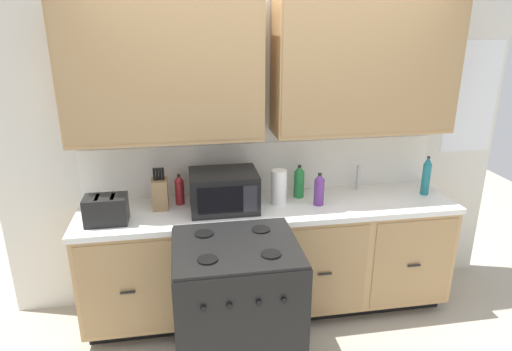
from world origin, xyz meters
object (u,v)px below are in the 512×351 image
at_px(bottle_violet, 319,189).
at_px(bottle_green, 299,182).
at_px(paper_towel_roll, 279,187).
at_px(stove_range, 237,311).
at_px(knife_block, 160,193).
at_px(microwave, 224,191).
at_px(toaster, 106,210).
at_px(bottle_teal, 426,176).
at_px(bottle_red, 179,190).

bearing_deg(bottle_violet, bottle_green, 121.11).
distance_m(paper_towel_roll, bottle_green, 0.21).
bearing_deg(paper_towel_roll, bottle_violet, -14.70).
bearing_deg(stove_range, knife_block, 122.77).
bearing_deg(microwave, toaster, -172.57).
distance_m(knife_block, bottle_teal, 2.03).
bearing_deg(stove_range, paper_towel_roll, 58.36).
bearing_deg(toaster, bottle_red, 27.23).
relative_size(stove_range, paper_towel_roll, 3.65).
distance_m(stove_range, paper_towel_roll, 0.95).
bearing_deg(bottle_violet, bottle_red, 169.45).
relative_size(stove_range, microwave, 1.98).
relative_size(bottle_green, bottle_red, 1.11).
bearing_deg(bottle_green, toaster, -170.32).
xyz_separation_m(toaster, bottle_red, (0.49, 0.25, 0.02)).
bearing_deg(knife_block, paper_towel_roll, -3.79).
distance_m(paper_towel_roll, bottle_teal, 1.17).
bearing_deg(toaster, bottle_teal, 3.00).
relative_size(knife_block, bottle_violet, 1.26).
bearing_deg(bottle_teal, bottle_violet, -175.97).
distance_m(microwave, knife_block, 0.46).
bearing_deg(bottle_red, bottle_teal, -3.82).
relative_size(bottle_green, bottle_teal, 0.82).
distance_m(microwave, bottle_red, 0.35).
distance_m(knife_block, paper_towel_roll, 0.87).
height_order(stove_range, knife_block, knife_block).
xyz_separation_m(bottle_green, bottle_violet, (0.11, -0.18, -0.00)).
relative_size(toaster, paper_towel_roll, 1.08).
bearing_deg(paper_towel_roll, microwave, -175.37).
bearing_deg(bottle_violet, bottle_teal, 4.03).
bearing_deg(paper_towel_roll, knife_block, 176.21).
bearing_deg(bottle_green, paper_towel_roll, -151.05).
bearing_deg(paper_towel_roll, bottle_red, 171.12).
xyz_separation_m(toaster, paper_towel_roll, (1.21, 0.14, 0.03)).
xyz_separation_m(bottle_teal, bottle_violet, (-0.88, -0.06, -0.03)).
bearing_deg(paper_towel_roll, bottle_green, 28.95).
height_order(toaster, paper_towel_roll, paper_towel_roll).
bearing_deg(bottle_red, stove_range, -67.36).
bearing_deg(bottle_teal, toaster, -177.00).
height_order(stove_range, bottle_teal, bottle_teal).
height_order(knife_block, bottle_violet, knife_block).
distance_m(bottle_red, bottle_violet, 1.03).
height_order(knife_block, bottle_red, knife_block).
height_order(toaster, bottle_violet, bottle_violet).
distance_m(bottle_green, bottle_teal, 0.99).
bearing_deg(bottle_red, paper_towel_roll, -8.88).
xyz_separation_m(stove_range, bottle_teal, (1.57, 0.64, 0.58)).
relative_size(paper_towel_roll, bottle_teal, 0.84).
distance_m(microwave, bottle_violet, 0.70).
relative_size(microwave, paper_towel_roll, 1.85).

